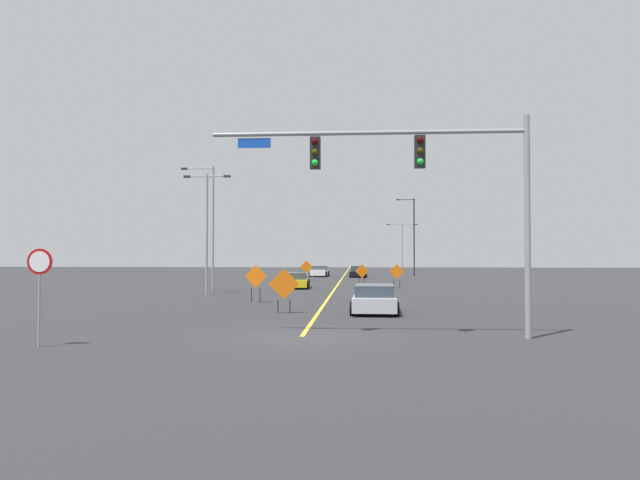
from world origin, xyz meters
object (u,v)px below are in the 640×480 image
street_lamp_far_left (211,222)px  construction_sign_right_shoulder (256,278)px  construction_sign_left_shoulder (284,286)px  car_yellow_near (296,281)px  street_lamp_mid_right (413,234)px  construction_sign_median_far (397,273)px  construction_sign_left_lane (306,268)px  traffic_signal_assembly (423,174)px  street_lamp_far_right (207,224)px  street_lamp_mid_left (402,242)px  stop_sign (40,278)px  construction_sign_median_near (362,272)px  car_white_approaching (320,271)px  car_black_passing (358,272)px  car_silver_far (375,299)px

street_lamp_far_left → construction_sign_right_shoulder: street_lamp_far_left is taller
construction_sign_left_shoulder → car_yellow_near: bearing=94.5°
construction_sign_right_shoulder → construction_sign_left_shoulder: size_ratio=1.04×
street_lamp_mid_right → construction_sign_median_far: bearing=-98.2°
street_lamp_mid_right → construction_sign_left_lane: bearing=-134.0°
car_yellow_near → construction_sign_left_lane: bearing=91.7°
traffic_signal_assembly → street_lamp_mid_right: (4.63, 53.45, -0.02)m
construction_sign_left_lane → construction_sign_left_shoulder: bearing=-86.6°
street_lamp_far_right → construction_sign_left_lane: 22.36m
street_lamp_mid_left → street_lamp_far_left: (-17.56, -48.23, 0.51)m
stop_sign → construction_sign_median_far: (12.34, 30.67, -0.79)m
construction_sign_median_near → street_lamp_far_left: bearing=-139.4°
traffic_signal_assembly → stop_sign: bearing=-166.9°
construction_sign_median_near → traffic_signal_assembly: bearing=-86.8°
construction_sign_right_shoulder → car_yellow_near: (0.77, 14.14, -0.76)m
construction_sign_right_shoulder → street_lamp_mid_right: bearing=72.7°
traffic_signal_assembly → street_lamp_mid_left: street_lamp_mid_left is taller
construction_sign_median_far → car_yellow_near: (-8.06, -0.56, -0.63)m
car_white_approaching → construction_sign_left_lane: bearing=-93.1°
construction_sign_left_shoulder → car_black_passing: 42.74m
street_lamp_far_right → street_lamp_far_left: size_ratio=0.88×
construction_sign_right_shoulder → traffic_signal_assembly: bearing=-59.4°
stop_sign → street_lamp_far_right: 22.19m
traffic_signal_assembly → car_yellow_near: traffic_signal_assembly is taller
traffic_signal_assembly → construction_sign_left_lane: size_ratio=4.97×
stop_sign → street_lamp_mid_right: size_ratio=0.30×
car_white_approaching → car_silver_far: car_white_approaching is taller
construction_sign_left_lane → car_black_passing: bearing=59.7°
construction_sign_median_near → construction_sign_left_lane: size_ratio=0.89×
car_yellow_near → car_black_passing: bearing=77.6°
street_lamp_mid_left → street_lamp_far_right: 54.47m
stop_sign → car_white_approaching: (4.51, 55.04, -1.37)m
street_lamp_mid_right → traffic_signal_assembly: bearing=-94.9°
traffic_signal_assembly → construction_sign_left_shoulder: 10.13m
construction_sign_right_shoulder → construction_sign_left_lane: size_ratio=1.02×
street_lamp_mid_left → street_lamp_mid_right: street_lamp_mid_right is taller
car_yellow_near → street_lamp_far_right: bearing=-122.5°
street_lamp_mid_right → street_lamp_far_left: size_ratio=1.05×
street_lamp_mid_left → construction_sign_median_near: bearing=-99.5°
construction_sign_left_lane → car_black_passing: (5.36, 9.16, -0.68)m
street_lamp_far_left → construction_sign_right_shoulder: bearing=-62.1°
traffic_signal_assembly → car_white_approaching: (-6.87, 52.39, -4.68)m
construction_sign_median_near → car_white_approaching: (-5.07, 19.97, -0.51)m
traffic_signal_assembly → construction_sign_left_shoulder: bearing=126.4°
construction_sign_left_lane → car_silver_far: construction_sign_left_lane is taller
street_lamp_far_right → construction_sign_median_near: street_lamp_far_right is taller
construction_sign_left_shoulder → construction_sign_left_lane: construction_sign_left_lane is taller
stop_sign → construction_sign_median_far: 33.07m
street_lamp_mid_right → construction_sign_left_shoulder: 47.25m
traffic_signal_assembly → construction_sign_median_far: traffic_signal_assembly is taller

